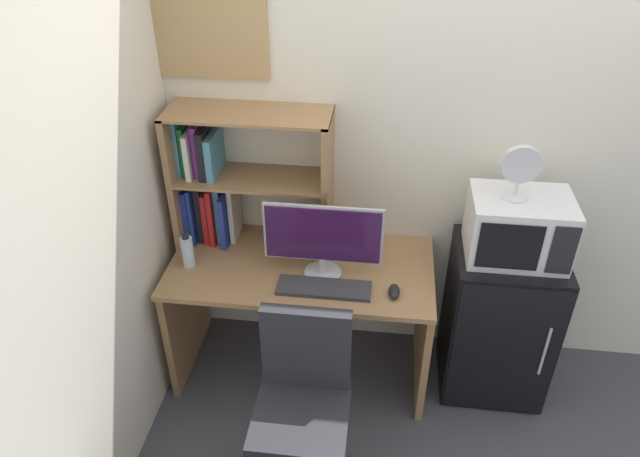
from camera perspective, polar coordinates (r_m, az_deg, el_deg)
The scene contains 12 objects.
wall_back at distance 3.08m, azimuth 23.70°, elevation 7.57°, with size 6.40×0.04×2.60m, color silver.
desk at distance 3.09m, azimuth -1.78°, elevation -6.68°, with size 1.32×0.67×0.72m.
hutch_bookshelf at distance 3.01m, azimuth -8.95°, elevation 4.71°, with size 0.79×0.30×0.73m.
monitor at distance 2.77m, azimuth 0.29°, elevation -0.90°, with size 0.57×0.18×0.39m.
keyboard at distance 2.80m, azimuth 0.38°, elevation -5.80°, with size 0.45×0.14×0.02m, color #333338.
computer_mouse at distance 2.79m, azimuth 7.20°, elevation -6.07°, with size 0.05×0.10×0.04m, color black.
water_bottle at distance 2.98m, azimuth -12.72°, elevation -2.15°, with size 0.06×0.06×0.18m.
mini_fridge at distance 3.22m, azimuth 16.85°, elevation -8.51°, with size 0.52×0.49×0.85m.
microwave at distance 2.89m, azimuth 18.67°, elevation 0.12°, with size 0.46×0.34×0.31m.
desk_fan at distance 2.72m, azimuth 18.84°, elevation 5.43°, with size 0.18×0.11×0.26m.
desk_chair at distance 2.70m, azimuth -1.65°, elevation -17.76°, with size 0.47×0.47×0.90m.
wall_corkboard at distance 2.90m, azimuth -12.48°, elevation 18.39°, with size 0.72×0.02×0.45m, color tan.
Camera 1 is at (-0.50, -2.66, 2.50)m, focal length 33.00 mm.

